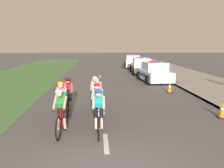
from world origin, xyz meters
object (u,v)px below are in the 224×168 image
at_px(cyclist_fourth, 98,102).
at_px(cyclist_fifth, 68,95).
at_px(cyclist_sixth, 95,92).
at_px(cyclist_second, 99,111).
at_px(cyclist_third, 62,100).
at_px(traffic_cone_mid, 222,110).
at_px(police_car_third, 133,62).
at_px(traffic_cone_far, 170,87).
at_px(police_car_nearest, 154,73).
at_px(cyclist_lead, 61,111).
at_px(police_car_second, 141,66).

distance_m(cyclist_fourth, cyclist_fifth, 1.85).
bearing_deg(cyclist_fourth, cyclist_sixth, 93.10).
relative_size(cyclist_second, cyclist_third, 1.00).
distance_m(cyclist_sixth, traffic_cone_mid, 5.21).
bearing_deg(police_car_third, cyclist_fifth, -104.56).
xyz_separation_m(cyclist_sixth, traffic_cone_far, (4.38, 3.97, -0.48)).
bearing_deg(traffic_cone_mid, cyclist_sixth, 163.10).
bearing_deg(cyclist_fourth, police_car_nearest, 67.59).
relative_size(cyclist_fifth, cyclist_sixth, 1.00).
height_order(cyclist_lead, police_car_third, police_car_third).
relative_size(cyclist_lead, police_car_nearest, 0.38).
relative_size(cyclist_third, traffic_cone_far, 2.69).
distance_m(cyclist_third, cyclist_fifth, 1.03).
xyz_separation_m(cyclist_fourth, police_car_third, (4.33, 22.76, -0.11)).
bearing_deg(cyclist_lead, cyclist_second, -2.24).
bearing_deg(police_car_second, cyclist_third, -109.35).
bearing_deg(police_car_second, cyclist_fifth, -110.15).
distance_m(cyclist_third, police_car_nearest, 11.62).
relative_size(cyclist_lead, cyclist_second, 1.00).
bearing_deg(police_car_nearest, cyclist_third, -119.21).
bearing_deg(police_car_nearest, cyclist_second, -109.94).
distance_m(cyclist_third, police_car_third, 23.11).
distance_m(cyclist_second, cyclist_fifth, 3.01).
distance_m(cyclist_sixth, police_car_third, 21.37).
height_order(cyclist_third, police_car_third, police_car_third).
bearing_deg(police_car_third, police_car_nearest, -89.99).
bearing_deg(cyclist_fourth, police_car_second, 75.31).
relative_size(police_car_nearest, police_car_third, 1.00).
xyz_separation_m(cyclist_third, police_car_second, (5.67, 16.15, -0.11)).
bearing_deg(cyclist_sixth, police_car_second, 73.18).
xyz_separation_m(cyclist_second, cyclist_third, (-1.37, 1.71, 0.00)).
height_order(police_car_second, police_car_third, same).
bearing_deg(police_car_third, cyclist_sixth, -101.96).
xyz_separation_m(cyclist_fourth, police_car_second, (4.33, 16.51, -0.11)).
height_order(cyclist_fifth, traffic_cone_far, cyclist_fifth).
xyz_separation_m(cyclist_lead, police_car_nearest, (5.48, 11.81, -0.11)).
height_order(cyclist_sixth, traffic_cone_mid, cyclist_sixth).
bearing_deg(cyclist_third, police_car_third, 75.79).
height_order(cyclist_sixth, police_car_nearest, police_car_nearest).
height_order(cyclist_lead, police_car_nearest, police_car_nearest).
distance_m(cyclist_second, police_car_third, 24.49).
bearing_deg(cyclist_second, traffic_cone_far, 59.42).
xyz_separation_m(cyclist_second, cyclist_fourth, (-0.03, 1.35, 0.00)).
bearing_deg(police_car_third, cyclist_second, -100.11).
distance_m(cyclist_fifth, cyclist_sixth, 1.21).
xyz_separation_m(cyclist_lead, traffic_cone_far, (5.42, 7.14, -0.48)).
xyz_separation_m(cyclist_fifth, police_car_second, (5.55, 15.13, -0.11)).
bearing_deg(cyclist_fifth, cyclist_third, -96.69).
distance_m(cyclist_third, police_car_second, 17.12).
relative_size(cyclist_sixth, traffic_cone_far, 2.69).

